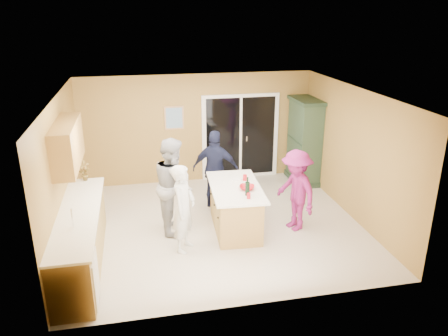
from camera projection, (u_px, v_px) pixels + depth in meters
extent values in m
plane|color=beige|center=(218.00, 225.00, 8.57)|extent=(5.50, 5.50, 0.00)
cube|color=white|center=(217.00, 93.00, 7.67)|extent=(5.50, 5.00, 0.10)
cube|color=tan|center=(198.00, 129.00, 10.42)|extent=(5.50, 0.10, 2.60)
cube|color=tan|center=(252.00, 224.00, 5.82)|extent=(5.50, 0.10, 2.60)
cube|color=tan|center=(62.00, 173.00, 7.60)|extent=(0.10, 5.00, 2.60)
cube|color=tan|center=(353.00, 153.00, 8.64)|extent=(0.10, 5.00, 2.60)
cube|color=#AE8C43|center=(81.00, 240.00, 7.12)|extent=(0.60, 3.00, 0.90)
cube|color=silver|center=(74.00, 281.00, 6.13)|extent=(0.62, 0.60, 0.72)
cube|color=white|center=(78.00, 214.00, 6.96)|extent=(0.65, 3.05, 0.04)
cylinder|color=silver|center=(72.00, 218.00, 6.44)|extent=(0.02, 0.02, 0.30)
cube|color=#AE8C43|center=(67.00, 145.00, 7.25)|extent=(0.35, 1.60, 0.75)
cube|color=white|center=(240.00, 137.00, 10.68)|extent=(1.90, 0.05, 2.10)
cube|color=black|center=(241.00, 137.00, 10.66)|extent=(1.70, 0.03, 1.94)
cube|color=white|center=(241.00, 137.00, 10.66)|extent=(0.06, 0.04, 1.94)
cube|color=silver|center=(247.00, 139.00, 10.70)|extent=(0.02, 0.03, 0.12)
cube|color=tan|center=(174.00, 118.00, 10.19)|extent=(0.46, 0.03, 0.56)
cube|color=#5477AD|center=(174.00, 118.00, 10.18)|extent=(0.38, 0.02, 0.48)
cube|color=#AE8C43|center=(235.00, 209.00, 8.28)|extent=(0.86, 1.54, 0.85)
cube|color=white|center=(235.00, 187.00, 8.13)|extent=(1.02, 1.75, 0.04)
cube|color=black|center=(235.00, 227.00, 8.41)|extent=(0.78, 1.46, 0.10)
cube|color=#243A28|center=(302.00, 178.00, 10.77)|extent=(0.57, 1.07, 0.12)
cube|color=#344E38|center=(304.00, 141.00, 10.44)|extent=(0.50, 1.01, 1.90)
cube|color=#243A28|center=(307.00, 100.00, 10.10)|extent=(0.59, 1.11, 0.08)
imported|color=white|center=(184.00, 208.00, 7.46)|extent=(0.60, 0.68, 1.57)
imported|color=#A8A7AA|center=(174.00, 185.00, 8.13)|extent=(0.69, 0.89, 1.81)
imported|color=#1A1C3A|center=(216.00, 169.00, 9.14)|extent=(1.06, 0.71, 1.66)
imported|color=#901F67|center=(296.00, 190.00, 8.20)|extent=(0.85, 1.14, 1.58)
imported|color=#B3131B|center=(247.00, 187.00, 7.98)|extent=(0.35, 0.35, 0.07)
imported|color=#A02210|center=(84.00, 171.00, 8.19)|extent=(0.23, 0.17, 0.39)
cylinder|color=#B3131B|center=(245.00, 178.00, 8.38)|extent=(0.09, 0.09, 0.11)
cylinder|color=#B3131B|center=(249.00, 196.00, 7.58)|extent=(0.08, 0.08, 0.10)
cylinder|color=black|center=(247.00, 189.00, 7.69)|extent=(0.08, 0.08, 0.25)
cylinder|color=black|center=(248.00, 180.00, 7.63)|extent=(0.03, 0.03, 0.09)
cylinder|color=white|center=(237.00, 179.00, 8.44)|extent=(0.27, 0.27, 0.01)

